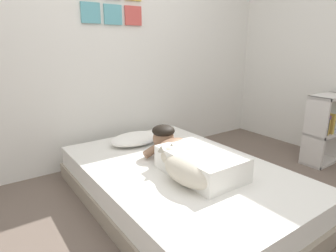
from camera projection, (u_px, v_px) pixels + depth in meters
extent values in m
plane|color=#66564C|center=(212.00, 222.00, 2.12)|extent=(12.23, 12.23, 0.00)
cube|color=silver|center=(112.00, 45.00, 3.02)|extent=(4.11, 0.10, 2.50)
cube|color=#59A5B2|center=(91.00, 13.00, 2.76)|extent=(0.19, 0.02, 0.19)
cube|color=#59A5B2|center=(113.00, 15.00, 2.89)|extent=(0.19, 0.02, 0.19)
cube|color=#CC4C47|center=(133.00, 16.00, 3.02)|extent=(0.19, 0.02, 0.19)
cube|color=gray|center=(180.00, 193.00, 2.39)|extent=(1.36, 2.08, 0.13)
cube|color=white|center=(180.00, 176.00, 2.35)|extent=(1.32, 2.02, 0.17)
ellipsoid|color=white|center=(135.00, 139.00, 2.83)|extent=(0.52, 0.32, 0.11)
cube|color=white|center=(201.00, 163.00, 2.17)|extent=(0.42, 0.64, 0.18)
ellipsoid|color=#8C664C|center=(174.00, 148.00, 2.43)|extent=(0.32, 0.20, 0.16)
sphere|color=#8C664C|center=(163.00, 138.00, 2.54)|extent=(0.19, 0.19, 0.19)
ellipsoid|color=black|center=(163.00, 131.00, 2.52)|extent=(0.20, 0.20, 0.10)
cylinder|color=#8C664C|center=(155.00, 149.00, 2.49)|extent=(0.23, 0.07, 0.14)
cylinder|color=#8C664C|center=(174.00, 144.00, 2.60)|extent=(0.23, 0.07, 0.14)
ellipsoid|color=beige|center=(189.00, 171.00, 2.01)|extent=(0.26, 0.48, 0.20)
sphere|color=beige|center=(171.00, 156.00, 2.23)|extent=(0.15, 0.15, 0.15)
cone|color=#A79F8E|center=(161.00, 148.00, 2.18)|extent=(0.05, 0.05, 0.05)
cone|color=#A79F8E|center=(172.00, 146.00, 2.24)|extent=(0.05, 0.05, 0.05)
cylinder|color=teal|center=(159.00, 146.00, 2.68)|extent=(0.09, 0.09, 0.07)
torus|color=teal|center=(164.00, 145.00, 2.71)|extent=(0.05, 0.01, 0.05)
cube|color=black|center=(211.00, 162.00, 2.39)|extent=(0.07, 0.14, 0.01)
cube|color=silver|center=(314.00, 133.00, 2.97)|extent=(0.03, 0.24, 0.75)
cube|color=silver|center=(334.00, 127.00, 3.21)|extent=(0.03, 0.24, 0.75)
cube|color=silver|center=(320.00, 161.00, 3.19)|extent=(0.45, 0.24, 0.03)
cube|color=silver|center=(324.00, 133.00, 3.10)|extent=(0.45, 0.24, 0.03)
cube|color=silver|center=(330.00, 97.00, 2.99)|extent=(0.45, 0.24, 0.03)
cube|color=#B23833|center=(317.00, 126.00, 2.97)|extent=(0.04, 0.15, 0.19)
cube|color=#4C4C51|center=(319.00, 126.00, 3.00)|extent=(0.03, 0.18, 0.18)
cube|color=gold|center=(321.00, 126.00, 3.02)|extent=(0.02, 0.18, 0.17)
cube|color=#724C8C|center=(322.00, 124.00, 3.03)|extent=(0.03, 0.15, 0.20)
cube|color=gold|center=(325.00, 122.00, 3.05)|extent=(0.04, 0.20, 0.22)
cube|color=#3F8C59|center=(326.00, 123.00, 3.08)|extent=(0.03, 0.16, 0.18)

